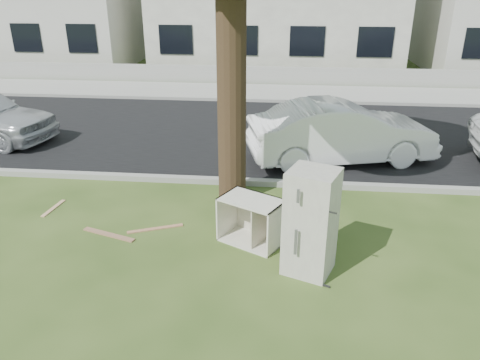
# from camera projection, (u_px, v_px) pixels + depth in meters

# --- Properties ---
(ground) EXTENTS (120.00, 120.00, 0.00)m
(ground) POSITION_uv_depth(u_px,v_px,m) (244.00, 245.00, 7.71)
(ground) COLOR #2F4518
(road) EXTENTS (120.00, 7.00, 0.01)m
(road) POSITION_uv_depth(u_px,v_px,m) (263.00, 133.00, 13.18)
(road) COLOR black
(road) RESTS_ON ground
(kerb_near) EXTENTS (120.00, 0.18, 0.12)m
(kerb_near) POSITION_uv_depth(u_px,v_px,m) (254.00, 185.00, 9.94)
(kerb_near) COLOR gray
(kerb_near) RESTS_ON ground
(kerb_far) EXTENTS (120.00, 0.18, 0.12)m
(kerb_far) POSITION_uv_depth(u_px,v_px,m) (269.00, 102.00, 16.42)
(kerb_far) COLOR gray
(kerb_far) RESTS_ON ground
(sidewalk) EXTENTS (120.00, 2.80, 0.01)m
(sidewalk) POSITION_uv_depth(u_px,v_px,m) (270.00, 93.00, 17.74)
(sidewalk) COLOR gray
(sidewalk) RESTS_ON ground
(low_wall) EXTENTS (120.00, 0.15, 0.70)m
(low_wall) POSITION_uv_depth(u_px,v_px,m) (272.00, 75.00, 19.05)
(low_wall) COLOR gray
(low_wall) RESTS_ON ground
(fridge) EXTENTS (0.85, 0.82, 1.62)m
(fridge) POSITION_uv_depth(u_px,v_px,m) (311.00, 222.00, 6.75)
(fridge) COLOR beige
(fridge) RESTS_ON ground
(cabinet) EXTENTS (1.17, 1.02, 0.78)m
(cabinet) POSITION_uv_depth(u_px,v_px,m) (252.00, 221.00, 7.68)
(cabinet) COLOR beige
(cabinet) RESTS_ON ground
(plank_a) EXTENTS (0.93, 0.45, 0.02)m
(plank_a) POSITION_uv_depth(u_px,v_px,m) (155.00, 229.00, 8.20)
(plank_a) COLOR #AC7453
(plank_a) RESTS_ON ground
(plank_b) EXTENTS (1.00, 0.42, 0.03)m
(plank_b) POSITION_uv_depth(u_px,v_px,m) (109.00, 234.00, 8.01)
(plank_b) COLOR #93674D
(plank_b) RESTS_ON ground
(plank_c) EXTENTS (0.17, 0.71, 0.02)m
(plank_c) POSITION_uv_depth(u_px,v_px,m) (53.00, 208.00, 8.92)
(plank_c) COLOR tan
(plank_c) RESTS_ON ground
(car_center) EXTENTS (4.58, 2.57, 1.43)m
(car_center) POSITION_uv_depth(u_px,v_px,m) (341.00, 132.00, 10.94)
(car_center) COLOR white
(car_center) RESTS_ON ground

